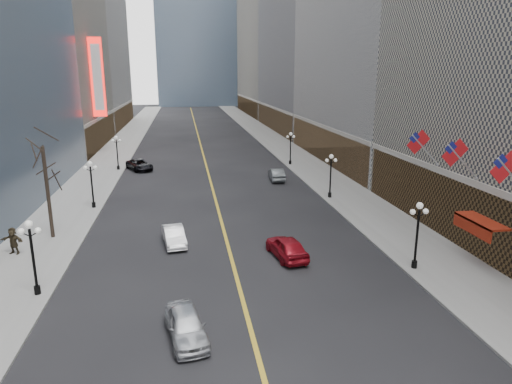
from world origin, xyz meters
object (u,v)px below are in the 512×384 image
object	(u,v)px
streetlamp_east_1	(418,229)
car_nb_far	(140,165)
streetlamp_west_1	(32,250)
streetlamp_west_3	(117,149)
car_sb_mid	(287,247)
streetlamp_west_2	(91,179)
streetlamp_east_3	(291,145)
car_sb_far	(277,174)
car_nb_mid	(174,236)
streetlamp_east_2	(331,171)
car_nb_near	(186,325)

from	to	relation	value
streetlamp_east_1	car_nb_far	bearing A→B (deg)	120.11
streetlamp_west_1	streetlamp_west_3	size ratio (longest dim) A/B	1.00
car_nb_far	car_sb_mid	world-z (taller)	car_sb_mid
streetlamp_west_2	car_nb_far	xyz separation A→B (m)	(2.80, 17.86, -2.18)
streetlamp_east_3	car_nb_far	size ratio (longest dim) A/B	0.87
streetlamp_west_2	car_sb_far	xyz separation A→B (m)	(19.79, 9.03, -2.17)
streetlamp_east_3	car_nb_far	world-z (taller)	streetlamp_east_3
car_nb_mid	streetlamp_east_2	bearing A→B (deg)	26.21
car_sb_far	car_nb_far	bearing A→B (deg)	-24.28
car_nb_near	streetlamp_west_2	bearing A→B (deg)	99.98
streetlamp_east_2	car_sb_far	xyz separation A→B (m)	(-3.81, 9.03, -2.17)
streetlamp_west_2	car_sb_mid	bearing A→B (deg)	-42.94
streetlamp_east_1	streetlamp_east_2	xyz separation A→B (m)	(0.00, 18.00, 0.00)
streetlamp_west_1	car_nb_near	world-z (taller)	streetlamp_west_1
streetlamp_east_1	car_nb_far	xyz separation A→B (m)	(-20.80, 35.86, -2.18)
streetlamp_east_1	car_sb_mid	xyz separation A→B (m)	(-7.91, 3.40, -2.11)
car_nb_mid	car_sb_mid	world-z (taller)	car_sb_mid
streetlamp_west_2	car_nb_mid	size ratio (longest dim) A/B	1.09
car_nb_near	car_sb_mid	xyz separation A→B (m)	(7.13, 9.23, 0.05)
car_nb_near	car_nb_mid	bearing A→B (deg)	83.61
streetlamp_east_2	car_nb_mid	xyz separation A→B (m)	(-15.81, -10.75, -2.22)
car_nb_mid	car_sb_mid	size ratio (longest dim) A/B	0.90
streetlamp_west_1	car_sb_mid	xyz separation A→B (m)	(15.69, 3.40, -2.11)
car_sb_far	car_sb_mid	bearing A→B (deg)	83.33
streetlamp_east_3	streetlamp_west_2	size ratio (longest dim) A/B	1.00
streetlamp_east_2	car_sb_far	world-z (taller)	streetlamp_east_2
streetlamp_east_2	streetlamp_west_2	size ratio (longest dim) A/B	1.00
streetlamp_west_3	car_sb_mid	world-z (taller)	streetlamp_west_3
streetlamp_east_1	streetlamp_east_3	distance (m)	36.00
car_nb_far	streetlamp_west_1	bearing A→B (deg)	-119.36
car_sb_far	car_nb_mid	bearing A→B (deg)	61.92
streetlamp_west_2	car_nb_near	bearing A→B (deg)	-70.24
streetlamp_west_2	car_nb_mid	distance (m)	13.46
streetlamp_east_1	car_nb_near	distance (m)	16.27
streetlamp_west_3	car_nb_near	world-z (taller)	streetlamp_west_3
streetlamp_east_1	car_nb_far	world-z (taller)	streetlamp_east_1
car_nb_mid	streetlamp_east_3	bearing A→B (deg)	53.19
streetlamp_west_3	streetlamp_east_1	bearing A→B (deg)	-56.75
streetlamp_west_1	car_nb_near	size ratio (longest dim) A/B	1.04
car_nb_far	car_sb_mid	distance (m)	34.93
streetlamp_east_2	car_sb_far	distance (m)	10.04
streetlamp_east_2	streetlamp_east_3	world-z (taller)	same
streetlamp_east_1	streetlamp_west_3	distance (m)	43.05
car_nb_mid	car_sb_mid	bearing A→B (deg)	-33.99
streetlamp_west_3	car_sb_far	bearing A→B (deg)	-24.37
streetlamp_west_1	streetlamp_east_3	bearing A→B (deg)	56.75
streetlamp_west_1	streetlamp_west_3	world-z (taller)	same
car_nb_near	streetlamp_west_3	bearing A→B (deg)	91.79
car_nb_near	streetlamp_east_2	bearing A→B (deg)	47.97
streetlamp_west_1	car_nb_far	xyz separation A→B (m)	(2.80, 35.86, -2.18)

